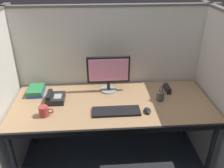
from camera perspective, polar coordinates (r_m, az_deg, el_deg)
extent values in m
cube|color=beige|center=(2.62, -0.62, 1.31)|extent=(2.20, 0.05, 1.55)
cube|color=#605B56|center=(2.36, -0.73, 18.55)|extent=(2.21, 0.06, 0.02)
cube|color=beige|center=(2.31, -25.32, -5.79)|extent=(0.05, 1.40, 1.55)
cube|color=beige|center=(2.42, 24.51, -3.89)|extent=(0.05, 1.40, 1.55)
cube|color=#997551|center=(2.26, 0.09, -5.07)|extent=(1.90, 0.80, 0.04)
cube|color=black|center=(1.95, 0.94, -11.40)|extent=(1.90, 0.02, 0.05)
cylinder|color=black|center=(2.36, -22.52, -17.72)|extent=(0.04, 0.04, 0.70)
cylinder|color=black|center=(2.46, 22.73, -15.47)|extent=(0.04, 0.04, 0.70)
cylinder|color=black|center=(2.85, -18.80, -7.96)|extent=(0.04, 0.04, 0.70)
cylinder|color=black|center=(2.93, 17.31, -6.52)|extent=(0.04, 0.04, 0.70)
cylinder|color=gray|center=(2.46, -0.84, -1.38)|extent=(0.17, 0.17, 0.01)
cylinder|color=black|center=(2.43, -0.84, -0.31)|extent=(0.03, 0.03, 0.09)
cube|color=black|center=(2.35, -0.88, 3.54)|extent=(0.43, 0.03, 0.27)
cube|color=pink|center=(2.33, -0.85, 3.35)|extent=(0.39, 0.01, 0.23)
cube|color=black|center=(2.12, 1.03, -6.65)|extent=(0.43, 0.15, 0.02)
ellipsoid|color=black|center=(2.14, 8.62, -6.39)|extent=(0.06, 0.10, 0.03)
cylinder|color=#59595B|center=(2.15, 8.54, -5.83)|extent=(0.01, 0.01, 0.01)
cylinder|color=#993333|center=(2.14, -16.29, -6.37)|extent=(0.08, 0.08, 0.09)
torus|color=#993333|center=(2.13, -14.75, -6.35)|extent=(0.06, 0.01, 0.06)
cube|color=black|center=(2.50, 13.25, -1.09)|extent=(0.04, 0.15, 0.06)
cube|color=black|center=(2.33, -13.53, -3.42)|extent=(0.17, 0.19, 0.06)
cube|color=black|center=(2.32, -14.99, -2.51)|extent=(0.04, 0.17, 0.03)
cube|color=gray|center=(2.30, -13.03, -2.92)|extent=(0.07, 0.09, 0.00)
cylinder|color=#4C4742|center=(2.32, 11.62, -2.85)|extent=(0.08, 0.08, 0.09)
cylinder|color=red|center=(2.31, 11.41, -2.08)|extent=(0.01, 0.01, 0.13)
cylinder|color=#263FB2|center=(2.29, 11.49, -2.08)|extent=(0.01, 0.01, 0.15)
cylinder|color=black|center=(2.30, 12.04, -1.89)|extent=(0.01, 0.01, 0.16)
cube|color=#1E478C|center=(2.52, -17.88, -1.87)|extent=(0.15, 0.21, 0.03)
cube|color=#26723F|center=(2.50, -18.09, -1.25)|extent=(0.15, 0.21, 0.03)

